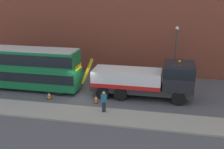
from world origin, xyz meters
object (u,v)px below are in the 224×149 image
Objects in this scene: pedestrian_bystander at (104,102)px; street_lamp at (176,50)px; double_decker_bus at (24,67)px; traffic_cone_near_bus at (49,95)px; recovery_tow_truck at (147,79)px; traffic_cone_midway at (96,99)px.

pedestrian_bystander is 0.29× the size of street_lamp.
pedestrian_bystander is (8.85, -3.98, -1.25)m from double_decker_bus.
street_lamp reaches higher than traffic_cone_near_bus.
pedestrian_bystander is at bearing -126.55° from recovery_tow_truck.
traffic_cone_midway is 0.12× the size of street_lamp.
pedestrian_bystander reaches higher than traffic_cone_midway.
recovery_tow_truck reaches higher than traffic_cone_near_bus.
pedestrian_bystander is at bearing -19.01° from traffic_cone_near_bus.
traffic_cone_near_bus is 4.32m from traffic_cone_midway.
recovery_tow_truck reaches higher than pedestrian_bystander.
traffic_cone_midway is (7.68, -2.02, -1.89)m from double_decker_bus.
double_decker_bus is 15.37× the size of traffic_cone_midway.
street_lamp is at bearing 64.75° from recovery_tow_truck.
traffic_cone_midway is (-1.16, 1.95, -0.64)m from pedestrian_bystander.
pedestrian_bystander is at bearing -59.24° from traffic_cone_midway.
street_lamp is (14.30, 5.15, 1.24)m from double_decker_bus.
street_lamp reaches higher than recovery_tow_truck.
double_decker_bus is 8.17m from traffic_cone_midway.
recovery_tow_truck is at bearing 25.96° from traffic_cone_midway.
traffic_cone_near_bus is at bearing -165.79° from recovery_tow_truck.
pedestrian_bystander is 2.36m from traffic_cone_midway.
double_decker_bus reaches higher than traffic_cone_near_bus.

